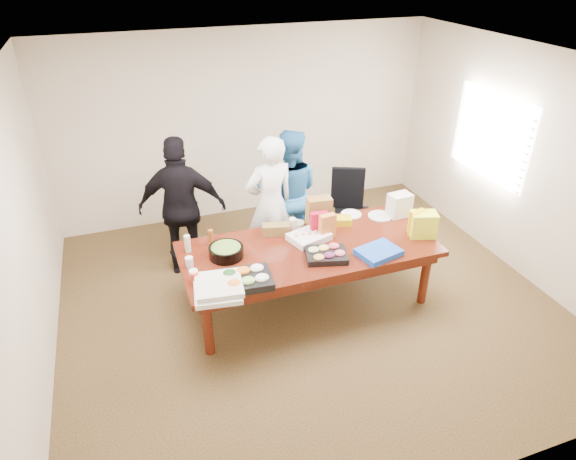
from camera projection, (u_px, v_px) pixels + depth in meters
name	position (u px, v px, depth m)	size (l,w,h in m)	color
floor	(308.00, 302.00, 5.85)	(5.50, 5.00, 0.02)	#47301E
ceiling	(313.00, 63.00, 4.48)	(5.50, 5.00, 0.02)	white
wall_back	(246.00, 125.00, 7.20)	(5.50, 0.04, 2.70)	beige
wall_front	(457.00, 365.00, 3.13)	(5.50, 0.04, 2.70)	beige
wall_left	(19.00, 244.00, 4.37)	(0.04, 5.00, 2.70)	beige
wall_right	(523.00, 164.00, 5.96)	(0.04, 5.00, 2.70)	beige
window_panel	(490.00, 136.00, 6.36)	(0.03, 1.40, 1.10)	white
window_blinds	(488.00, 136.00, 6.35)	(0.04, 1.36, 1.00)	beige
conference_table	(308.00, 275.00, 5.65)	(2.80, 1.20, 0.75)	#4C1C0F
office_chair	(353.00, 213.00, 6.62)	(0.53, 0.53, 1.04)	black
person_center	(270.00, 204.00, 6.08)	(0.64, 0.42, 1.74)	white
person_right	(288.00, 193.00, 6.40)	(0.82, 0.64, 1.70)	#286AA1
person_left	(182.00, 208.00, 5.97)	(1.04, 0.43, 1.77)	black
veggie_tray	(246.00, 280.00, 4.87)	(0.51, 0.40, 0.08)	black
fruit_tray	(326.00, 255.00, 5.26)	(0.43, 0.34, 0.07)	black
sheet_cake	(309.00, 237.00, 5.58)	(0.43, 0.32, 0.08)	white
salad_bowl	(226.00, 252.00, 5.27)	(0.37, 0.37, 0.12)	black
chip_bag_blue	(378.00, 252.00, 5.31)	(0.44, 0.33, 0.07)	blue
chip_bag_red	(319.00, 224.00, 5.63)	(0.19, 0.08, 0.28)	#AD0C27
chip_bag_yellow	(417.00, 223.00, 5.63)	(0.20, 0.08, 0.30)	#F6B100
chip_bag_orange	(327.00, 226.00, 5.57)	(0.18, 0.08, 0.29)	#CC6F2E
mayo_jar	(293.00, 224.00, 5.78)	(0.09, 0.09, 0.13)	white
mustard_bottle	(319.00, 221.00, 5.80)	(0.06, 0.06, 0.17)	yellow
dressing_bottle	(211.00, 237.00, 5.47)	(0.06, 0.06, 0.18)	brown
ranch_bottle	(188.00, 244.00, 5.33)	(0.07, 0.07, 0.20)	beige
banana_bunch	(340.00, 221.00, 5.89)	(0.27, 0.15, 0.09)	#D7C50D
bread_loaf	(276.00, 229.00, 5.67)	(0.31, 0.13, 0.12)	brown
kraft_bag	(319.00, 212.00, 5.77)	(0.28, 0.16, 0.37)	brown
red_cup	(195.00, 278.00, 4.86)	(0.09, 0.09, 0.12)	#BE3B1E
clear_cup_a	(194.00, 275.00, 4.89)	(0.09, 0.09, 0.12)	white
clear_cup_b	(189.00, 262.00, 5.11)	(0.08, 0.08, 0.11)	white
pizza_box_lower	(218.00, 291.00, 4.73)	(0.44, 0.44, 0.05)	white
pizza_box_upper	(219.00, 285.00, 4.73)	(0.44, 0.44, 0.05)	beige
plate_a	(380.00, 216.00, 6.06)	(0.29, 0.29, 0.02)	silver
plate_b	(351.00, 214.00, 6.10)	(0.25, 0.25, 0.02)	white
dip_bowl_a	(298.00, 224.00, 5.84)	(0.15, 0.15, 0.06)	silver
dip_bowl_b	(277.00, 231.00, 5.70)	(0.16, 0.16, 0.06)	silver
grocery_bag_white	(399.00, 205.00, 6.02)	(0.27, 0.19, 0.28)	white
grocery_bag_yellow	(423.00, 224.00, 5.60)	(0.29, 0.20, 0.29)	#E7F92A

